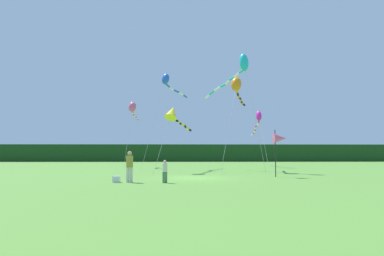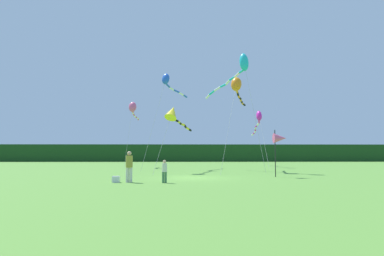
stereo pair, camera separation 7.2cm
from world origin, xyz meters
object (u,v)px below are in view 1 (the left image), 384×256
person_child (165,170)px  kite_magenta (258,120)px  kite_rainbow (133,108)px  cooler_box (116,179)px  kite_cyan (240,67)px  person_adult (130,165)px  kite_blue (168,82)px  kite_orange (237,86)px  kite_yellow (173,114)px  banner_flag_pole (280,139)px

person_child → kite_magenta: bearing=65.4°
kite_rainbow → kite_magenta: 15.35m
kite_magenta → cooler_box: bearing=-120.7°
person_child → kite_cyan: (6.35, 11.97, 9.04)m
person_adult → kite_rainbow: bearing=98.1°
kite_blue → kite_orange: kite_blue is taller
cooler_box → kite_rainbow: bearing=96.0°
kite_rainbow → kite_orange: (11.02, -8.76, 0.99)m
kite_cyan → kite_yellow: kite_cyan is taller
person_adult → kite_magenta: bearing=60.7°
cooler_box → kite_orange: 16.68m
kite_rainbow → banner_flag_pole: bearing=-51.8°
cooler_box → kite_blue: bearing=83.0°
banner_flag_pole → kite_yellow: 9.92m
cooler_box → banner_flag_pole: size_ratio=0.12×
cooler_box → kite_blue: kite_blue is taller
kite_magenta → kite_yellow: (-10.12, -12.10, -0.70)m
kite_magenta → kite_blue: (-10.94, -4.75, 3.70)m
cooler_box → banner_flag_pole: (10.69, 4.20, 2.53)m
person_child → kite_cyan: 16.29m
person_adult → kite_rainbow: (-2.91, 20.53, 5.98)m
kite_yellow → person_adult: bearing=-102.6°
banner_flag_pole → kite_magenta: (2.38, 17.83, 3.11)m
kite_yellow → kite_orange: kite_orange is taller
banner_flag_pole → kite_rainbow: kite_rainbow is taller
person_adult → kite_cyan: (8.40, 11.55, 8.76)m
banner_flag_pole → person_adult: bearing=-157.2°
kite_rainbow → kite_yellow: bearing=-64.3°
kite_magenta → kite_orange: kite_orange is taller
person_adult → kite_magenta: 25.68m
kite_rainbow → kite_blue: 5.97m
kite_rainbow → kite_magenta: kite_rainbow is taller
person_child → kite_blue: kite_blue is taller
kite_blue → kite_magenta: bearing=23.4°
kite_yellow → kite_magenta: bearing=50.1°
banner_flag_pole → kite_yellow: bearing=143.5°
kite_orange → person_child: bearing=-116.4°
person_adult → person_child: (2.06, -0.42, -0.28)m
kite_blue → kite_orange: 8.82m
kite_yellow → kite_orange: size_ratio=0.76×
kite_rainbow → cooler_box: bearing=-84.0°
kite_magenta → kite_cyan: (-3.93, -10.45, 3.94)m
banner_flag_pole → kite_magenta: size_ratio=0.29×
person_child → cooler_box: person_child is taller
kite_magenta → banner_flag_pole: bearing=-97.6°
kite_blue → kite_orange: (6.73, -5.49, -1.54)m
kite_rainbow → kite_yellow: (5.12, -10.63, -1.87)m
kite_yellow → kite_orange: (5.90, 1.87, 2.86)m
kite_rainbow → kite_cyan: kite_cyan is taller
cooler_box → kite_yellow: bearing=73.4°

